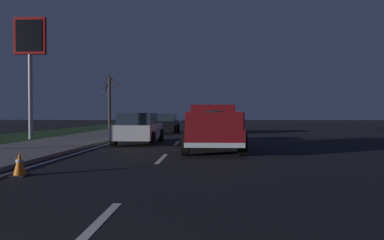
% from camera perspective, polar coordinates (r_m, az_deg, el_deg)
% --- Properties ---
extents(ground, '(144.00, 144.00, 0.00)m').
position_cam_1_polar(ground, '(27.83, -0.73, -2.12)').
color(ground, black).
extents(sidewalk_shoulder, '(108.00, 4.00, 0.12)m').
position_cam_1_polar(sidewalk_shoulder, '(28.68, -12.19, -1.93)').
color(sidewalk_shoulder, slate).
rests_on(sidewalk_shoulder, ground).
extents(grass_verge, '(108.00, 6.00, 0.01)m').
position_cam_1_polar(grass_verge, '(30.31, -21.39, -1.93)').
color(grass_verge, '#1E3819').
rests_on(grass_verge, ground).
extents(lane_markings, '(108.00, 3.54, 0.01)m').
position_cam_1_polar(lane_markings, '(29.89, -5.44, -1.91)').
color(lane_markings, silver).
rests_on(lane_markings, ground).
extents(pickup_truck, '(5.43, 2.30, 1.87)m').
position_cam_1_polar(pickup_truck, '(13.49, 3.62, -1.08)').
color(pickup_truck, maroon).
rests_on(pickup_truck, ground).
extents(sedan_black, '(4.41, 2.04, 1.54)m').
position_cam_1_polar(sedan_black, '(26.26, -4.64, -0.58)').
color(sedan_black, black).
rests_on(sedan_black, ground).
extents(sedan_white, '(4.43, 2.08, 1.54)m').
position_cam_1_polar(sedan_white, '(26.48, 2.86, -0.57)').
color(sedan_white, silver).
rests_on(sedan_white, ground).
extents(sedan_silver, '(4.40, 2.02, 1.54)m').
position_cam_1_polar(sedan_silver, '(16.83, -9.15, -1.38)').
color(sedan_silver, '#B2B5BA').
rests_on(sedan_silver, ground).
extents(gas_price_sign, '(0.27, 1.90, 7.26)m').
position_cam_1_polar(gas_price_sign, '(22.25, -26.26, 11.20)').
color(gas_price_sign, '#99999E').
rests_on(gas_price_sign, ground).
extents(bare_tree_far, '(1.12, 2.21, 5.94)m').
position_cam_1_polar(bare_tree_far, '(36.26, -14.12, 3.23)').
color(bare_tree_far, '#423323').
rests_on(bare_tree_far, ground).
extents(traffic_cone_near, '(0.36, 0.36, 0.58)m').
position_cam_1_polar(traffic_cone_near, '(8.81, -27.70, -6.75)').
color(traffic_cone_near, black).
rests_on(traffic_cone_near, ground).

